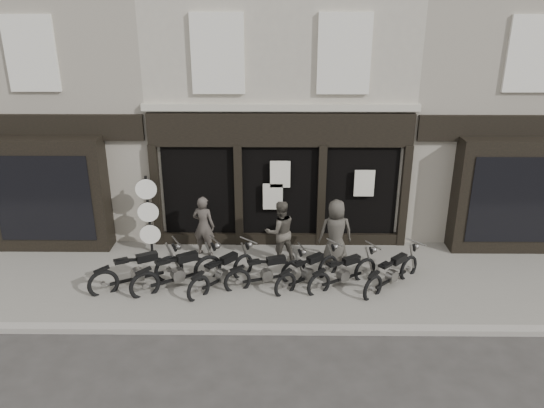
{
  "coord_description": "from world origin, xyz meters",
  "views": [
    {
      "loc": [
        -0.1,
        -10.89,
        6.76
      ],
      "look_at": [
        -0.21,
        1.6,
        1.85
      ],
      "focal_mm": 35.0,
      "sensor_mm": 36.0,
      "label": 1
    }
  ],
  "objects_px": {
    "motorcycle_3": "(267,274)",
    "man_centre": "(280,232)",
    "motorcycle_1": "(178,274)",
    "motorcycle_6": "(392,275)",
    "motorcycle_2": "(222,275)",
    "motorcycle_4": "(308,273)",
    "motorcycle_5": "(343,275)",
    "motorcycle_0": "(138,274)",
    "advert_sign_post": "(149,218)",
    "man_left": "(204,226)",
    "man_right": "(336,232)"
  },
  "relations": [
    {
      "from": "motorcycle_3",
      "to": "motorcycle_5",
      "type": "distance_m",
      "value": 1.87
    },
    {
      "from": "man_left",
      "to": "man_centre",
      "type": "height_order",
      "value": "man_centre"
    },
    {
      "from": "motorcycle_2",
      "to": "man_centre",
      "type": "xyz_separation_m",
      "value": [
        1.42,
        1.33,
        0.56
      ]
    },
    {
      "from": "motorcycle_1",
      "to": "motorcycle_4",
      "type": "xyz_separation_m",
      "value": [
        3.17,
        0.16,
        -0.06
      ]
    },
    {
      "from": "motorcycle_1",
      "to": "advert_sign_post",
      "type": "distance_m",
      "value": 2.27
    },
    {
      "from": "motorcycle_2",
      "to": "motorcycle_5",
      "type": "distance_m",
      "value": 2.97
    },
    {
      "from": "motorcycle_4",
      "to": "man_centre",
      "type": "height_order",
      "value": "man_centre"
    },
    {
      "from": "motorcycle_3",
      "to": "motorcycle_0",
      "type": "bearing_deg",
      "value": 162.59
    },
    {
      "from": "motorcycle_1",
      "to": "man_right",
      "type": "distance_m",
      "value": 4.17
    },
    {
      "from": "man_right",
      "to": "motorcycle_6",
      "type": "bearing_deg",
      "value": 132.77
    },
    {
      "from": "motorcycle_2",
      "to": "advert_sign_post",
      "type": "xyz_separation_m",
      "value": [
        -2.15,
        1.82,
        0.72
      ]
    },
    {
      "from": "man_centre",
      "to": "advert_sign_post",
      "type": "relative_size",
      "value": 0.73
    },
    {
      "from": "motorcycle_3",
      "to": "advert_sign_post",
      "type": "distance_m",
      "value": 3.77
    },
    {
      "from": "motorcycle_1",
      "to": "motorcycle_6",
      "type": "xyz_separation_m",
      "value": [
        5.22,
        0.07,
        -0.04
      ]
    },
    {
      "from": "motorcycle_0",
      "to": "motorcycle_3",
      "type": "height_order",
      "value": "motorcycle_0"
    },
    {
      "from": "man_left",
      "to": "man_right",
      "type": "bearing_deg",
      "value": -171.9
    },
    {
      "from": "motorcycle_0",
      "to": "motorcycle_6",
      "type": "bearing_deg",
      "value": -27.25
    },
    {
      "from": "man_right",
      "to": "man_centre",
      "type": "bearing_deg",
      "value": -9.91
    },
    {
      "from": "motorcycle_0",
      "to": "motorcycle_2",
      "type": "distance_m",
      "value": 2.06
    },
    {
      "from": "man_centre",
      "to": "motorcycle_1",
      "type": "bearing_deg",
      "value": 10.54
    },
    {
      "from": "motorcycle_0",
      "to": "man_left",
      "type": "bearing_deg",
      "value": 23.13
    },
    {
      "from": "motorcycle_2",
      "to": "man_left",
      "type": "distance_m",
      "value": 1.9
    },
    {
      "from": "motorcycle_4",
      "to": "man_left",
      "type": "relative_size",
      "value": 1.03
    },
    {
      "from": "motorcycle_1",
      "to": "motorcycle_6",
      "type": "relative_size",
      "value": 1.23
    },
    {
      "from": "advert_sign_post",
      "to": "motorcycle_1",
      "type": "bearing_deg",
      "value": -67.78
    },
    {
      "from": "motorcycle_2",
      "to": "motorcycle_5",
      "type": "relative_size",
      "value": 0.95
    },
    {
      "from": "motorcycle_0",
      "to": "motorcycle_3",
      "type": "relative_size",
      "value": 1.06
    },
    {
      "from": "motorcycle_3",
      "to": "advert_sign_post",
      "type": "xyz_separation_m",
      "value": [
        -3.24,
        1.77,
        0.73
      ]
    },
    {
      "from": "motorcycle_5",
      "to": "advert_sign_post",
      "type": "bearing_deg",
      "value": 129.55
    },
    {
      "from": "motorcycle_4",
      "to": "motorcycle_6",
      "type": "height_order",
      "value": "motorcycle_6"
    },
    {
      "from": "motorcycle_5",
      "to": "man_right",
      "type": "distance_m",
      "value": 1.31
    },
    {
      "from": "man_right",
      "to": "motorcycle_2",
      "type": "bearing_deg",
      "value": 17.87
    },
    {
      "from": "motorcycle_1",
      "to": "motorcycle_5",
      "type": "xyz_separation_m",
      "value": [
        4.04,
        0.1,
        -0.05
      ]
    },
    {
      "from": "motorcycle_4",
      "to": "man_right",
      "type": "xyz_separation_m",
      "value": [
        0.77,
        1.09,
        0.62
      ]
    },
    {
      "from": "motorcycle_4",
      "to": "advert_sign_post",
      "type": "bearing_deg",
      "value": 118.56
    },
    {
      "from": "motorcycle_6",
      "to": "man_right",
      "type": "height_order",
      "value": "man_right"
    },
    {
      "from": "motorcycle_2",
      "to": "man_right",
      "type": "distance_m",
      "value": 3.17
    },
    {
      "from": "motorcycle_5",
      "to": "man_centre",
      "type": "distance_m",
      "value": 2.09
    },
    {
      "from": "motorcycle_3",
      "to": "man_centre",
      "type": "distance_m",
      "value": 1.44
    },
    {
      "from": "man_centre",
      "to": "motorcycle_2",
      "type": "bearing_deg",
      "value": 24.55
    },
    {
      "from": "motorcycle_5",
      "to": "man_left",
      "type": "distance_m",
      "value": 4.02
    },
    {
      "from": "motorcycle_0",
      "to": "motorcycle_1",
      "type": "bearing_deg",
      "value": -29.15
    },
    {
      "from": "motorcycle_4",
      "to": "man_left",
      "type": "height_order",
      "value": "man_left"
    },
    {
      "from": "motorcycle_1",
      "to": "motorcycle_2",
      "type": "bearing_deg",
      "value": -28.01
    },
    {
      "from": "advert_sign_post",
      "to": "motorcycle_6",
      "type": "bearing_deg",
      "value": -23.65
    },
    {
      "from": "motorcycle_4",
      "to": "man_right",
      "type": "relative_size",
      "value": 0.97
    },
    {
      "from": "motorcycle_1",
      "to": "advert_sign_post",
      "type": "relative_size",
      "value": 0.91
    },
    {
      "from": "motorcycle_2",
      "to": "motorcycle_4",
      "type": "xyz_separation_m",
      "value": [
        2.11,
        0.11,
        -0.02
      ]
    },
    {
      "from": "motorcycle_5",
      "to": "motorcycle_0",
      "type": "bearing_deg",
      "value": 149.53
    },
    {
      "from": "motorcycle_2",
      "to": "advert_sign_post",
      "type": "height_order",
      "value": "advert_sign_post"
    }
  ]
}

